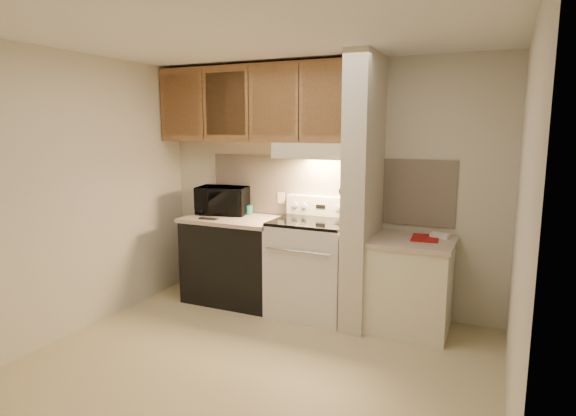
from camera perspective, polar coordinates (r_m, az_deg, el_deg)
The scene contains 50 objects.
floor at distance 4.02m, azimuth -3.66°, elevation -17.87°, with size 3.60×3.60×0.00m, color #C7B689.
ceiling at distance 3.62m, azimuth -4.10°, elevation 19.88°, with size 3.60×3.60×0.00m, color white.
wall_back at distance 4.97m, azimuth 4.31°, elevation 2.61°, with size 3.60×0.02×2.50m, color beige.
wall_left at distance 4.73m, azimuth -23.48°, elevation 1.49°, with size 0.02×3.00×2.50m, color beige.
wall_right at distance 3.20m, azimuth 25.90°, elevation -2.20°, with size 0.02×3.00×2.50m, color beige.
backsplash at distance 4.96m, azimuth 4.26°, elevation 2.43°, with size 2.60×0.02×0.63m, color beige.
range_body at distance 4.82m, azimuth 2.78°, elevation -7.21°, with size 0.76×0.65×0.92m, color silver.
oven_window at distance 4.53m, azimuth 1.29°, elevation -7.78°, with size 0.50×0.01×0.30m, color black.
oven_handle at distance 4.43m, azimuth 1.11°, elevation -5.20°, with size 0.02×0.02×0.65m, color silver.
cooktop at distance 4.70m, azimuth 2.82°, elevation -1.66°, with size 0.74×0.64×0.03m, color black.
range_backguard at distance 4.95m, azimuth 4.05°, elevation 0.24°, with size 0.76×0.08×0.20m, color silver.
range_display at distance 4.91m, azimuth 3.88°, elevation 0.16°, with size 0.10×0.01×0.04m, color black.
range_knob_left_outer at distance 5.01m, azimuth 0.86°, elevation 0.37°, with size 0.05×0.05×0.02m, color silver.
range_knob_left_inner at distance 4.97m, azimuth 1.92°, elevation 0.30°, with size 0.05×0.05×0.02m, color silver.
range_knob_right_inner at distance 4.85m, azimuth 5.86°, elevation 0.02°, with size 0.05×0.05×0.02m, color silver.
range_knob_right_outer at distance 4.82m, azimuth 6.98°, elevation -0.07°, with size 0.05×0.05×0.02m, color silver.
dishwasher_front at distance 5.21m, azimuth -6.28°, elevation -6.26°, with size 1.00×0.63×0.87m, color black.
left_countertop at distance 5.10m, azimuth -6.37°, elevation -1.33°, with size 1.04×0.67×0.04m, color #C5AC9A.
spoon_rest at distance 5.03m, azimuth -9.41°, elevation -1.25°, with size 0.21×0.07×0.01m, color black.
teal_jar at distance 5.25m, azimuth -4.69°, elevation -0.21°, with size 0.09×0.09×0.10m, color #206B71.
outlet at distance 5.15m, azimuth -0.82°, elevation 1.20°, with size 0.08×0.01×0.12m, color beige.
microwave at distance 5.31m, azimuth -7.68°, elevation 0.92°, with size 0.54×0.37×0.30m, color black.
partition_pillar at distance 4.49m, azimuth 8.90°, elevation 1.77°, with size 0.22×0.70×2.50m, color beige.
pillar_trim at distance 4.52m, azimuth 7.50°, elevation 2.49°, with size 0.01×0.70×0.04m, color olive.
knife_strip at distance 4.47m, azimuth 7.24°, elevation 2.68°, with size 0.02×0.42×0.04m, color black.
knife_blade_a at distance 4.32m, azimuth 6.40°, elevation 1.13°, with size 0.01×0.04×0.16m, color silver.
knife_handle_a at distance 4.31m, azimuth 6.47°, elevation 3.12°, with size 0.02×0.02×0.10m, color black.
knife_blade_b at distance 4.40m, azimuth 6.71°, elevation 1.14°, with size 0.01×0.04×0.18m, color silver.
knife_handle_b at distance 4.38m, azimuth 6.75°, elevation 3.21°, with size 0.02×0.02×0.10m, color black.
knife_blade_c at distance 4.49m, azimuth 7.07°, elevation 1.17°, with size 0.01×0.04×0.20m, color silver.
knife_handle_c at distance 4.47m, azimuth 7.14°, elevation 3.33°, with size 0.02×0.02×0.10m, color black.
knife_blade_d at distance 4.57m, azimuth 7.42°, elevation 1.57°, with size 0.01×0.04×0.16m, color silver.
knife_handle_d at distance 4.55m, azimuth 7.45°, elevation 3.43°, with size 0.02×0.02×0.10m, color black.
knife_blade_e at distance 4.65m, azimuth 7.70°, elevation 1.57°, with size 0.01×0.04×0.18m, color silver.
knife_handle_e at distance 4.62m, azimuth 7.72°, elevation 3.52°, with size 0.02×0.02×0.10m, color black.
oven_mitt at distance 4.69m, azimuth 7.89°, elevation 1.45°, with size 0.03×0.10×0.23m, color slate.
right_cab_base at distance 4.58m, azimuth 14.24°, elevation -9.11°, with size 0.70×0.60×0.81m, color beige.
right_countertop at distance 4.47m, azimuth 14.47°, elevation -3.93°, with size 0.74×0.64×0.04m, color #C5AC9A.
red_folder at distance 4.54m, azimuth 15.94°, elevation -3.45°, with size 0.23×0.32×0.01m, color maroon.
white_box at distance 4.60m, azimuth 17.58°, elevation -3.16°, with size 0.16×0.11×0.04m, color white.
range_hood at distance 4.74m, azimuth 3.45°, elevation 6.83°, with size 0.78×0.44×0.15m, color beige.
hood_lip at distance 4.54m, azimuth 2.49°, elevation 6.15°, with size 0.78×0.04×0.06m, color beige.
upper_cabinets at distance 5.06m, azimuth -3.79°, elevation 12.21°, with size 2.18×0.33×0.77m, color olive.
cab_door_a at distance 5.37m, azimuth -12.51°, elevation 11.85°, with size 0.46×0.01×0.63m, color olive.
cab_gap_a at distance 5.21m, azimuth -10.06°, elevation 12.01°, with size 0.01×0.01×0.73m, color black.
cab_door_b at distance 5.06m, azimuth -7.45°, elevation 12.15°, with size 0.46×0.01×0.63m, color olive.
cab_gap_b at distance 4.92m, azimuth -4.69°, elevation 12.27°, with size 0.01×0.01×0.73m, color black.
cab_door_c at distance 4.80m, azimuth -1.77°, elevation 12.37°, with size 0.46×0.01×0.63m, color olive.
cab_gap_c at distance 4.68m, azimuth 1.29°, elevation 12.44°, with size 0.01×0.01×0.73m, color black.
cab_door_d at distance 4.59m, azimuth 4.51°, elevation 12.48°, with size 0.46×0.01×0.63m, color olive.
Camera 1 is at (1.69, -3.14, 1.85)m, focal length 30.00 mm.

